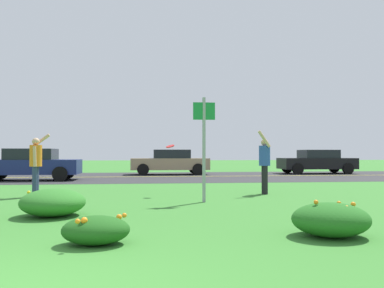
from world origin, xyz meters
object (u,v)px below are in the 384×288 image
at_px(sign_post_by_roadside, 204,139).
at_px(car_tan_center_left, 170,162).
at_px(car_navy_center_right, 30,164).
at_px(car_black_leftmost, 317,161).
at_px(person_catcher_blue_shirt, 264,161).
at_px(person_thrower_orange_shirt, 36,161).
at_px(frisbee_red, 170,146).

bearing_deg(sign_post_by_roadside, car_tan_center_left, 89.82).
bearing_deg(car_navy_center_right, car_black_leftmost, 15.64).
xyz_separation_m(person_catcher_blue_shirt, car_navy_center_right, (-8.83, 7.37, -0.27)).
bearing_deg(car_black_leftmost, person_thrower_orange_shirt, -139.27).
xyz_separation_m(sign_post_by_roadside, person_thrower_orange_shirt, (-4.58, 1.86, -0.60)).
bearing_deg(car_tan_center_left, person_catcher_blue_shirt, -79.92).
relative_size(sign_post_by_roadside, frisbee_red, 10.14).
xyz_separation_m(person_thrower_orange_shirt, person_catcher_blue_shirt, (6.71, -0.05, 0.00)).
distance_m(person_thrower_orange_shirt, car_navy_center_right, 7.63).
height_order(person_catcher_blue_shirt, car_black_leftmost, person_catcher_blue_shirt).
bearing_deg(person_thrower_orange_shirt, sign_post_by_roadside, -22.13).
bearing_deg(car_tan_center_left, frisbee_red, -93.81).
bearing_deg(frisbee_red, car_navy_center_right, 128.59).
relative_size(person_thrower_orange_shirt, car_tan_center_left, 0.40).
xyz_separation_m(frisbee_red, car_tan_center_left, (0.79, 11.85, -0.70)).
distance_m(person_thrower_orange_shirt, person_catcher_blue_shirt, 6.71).
height_order(sign_post_by_roadside, frisbee_red, sign_post_by_roadside).
bearing_deg(car_black_leftmost, car_navy_center_right, -164.36).
distance_m(car_black_leftmost, car_navy_center_right, 16.33).
xyz_separation_m(sign_post_by_roadside, frisbee_red, (-0.75, 1.73, -0.17)).
distance_m(sign_post_by_roadside, car_tan_center_left, 13.61).
bearing_deg(sign_post_by_roadside, person_thrower_orange_shirt, 157.87).
xyz_separation_m(frisbee_red, car_black_leftmost, (9.78, 11.85, -0.70)).
distance_m(frisbee_red, car_black_leftmost, 15.38).
bearing_deg(person_catcher_blue_shirt, car_black_leftmost, 59.62).
height_order(person_thrower_orange_shirt, car_black_leftmost, person_thrower_orange_shirt).
relative_size(sign_post_by_roadside, car_tan_center_left, 0.59).
bearing_deg(person_thrower_orange_shirt, person_catcher_blue_shirt, -0.40).
height_order(car_tan_center_left, car_navy_center_right, same).
relative_size(person_thrower_orange_shirt, car_navy_center_right, 0.40).
relative_size(frisbee_red, car_black_leftmost, 0.06).
relative_size(car_black_leftmost, car_navy_center_right, 1.00).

